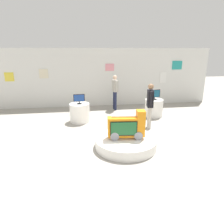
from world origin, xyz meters
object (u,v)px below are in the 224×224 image
Objects in this scene: shopper_browsing_rear at (150,103)px; novelty_firetruck_tv at (127,127)px; main_display_pedestal at (126,142)px; display_pedestal_left_rear at (80,113)px; tv_on_center_rear at (155,94)px; display_pedestal_center_rear at (154,108)px; tv_on_left_rear at (79,98)px; shopper_browsing_near_truck at (115,90)px.

novelty_firetruck_tv is at bearing -129.10° from shopper_browsing_rear.
display_pedestal_left_rear is (-1.35, 2.49, 0.23)m from main_display_pedestal.
tv_on_center_rear is at bearing 4.69° from display_pedestal_left_rear.
main_display_pedestal is 1.67× the size of novelty_firetruck_tv.
novelty_firetruck_tv is 1.38× the size of display_pedestal_left_rear.
display_pedestal_center_rear is (1.80, 2.76, -0.26)m from novelty_firetruck_tv.
display_pedestal_left_rear is 0.58m from tv_on_left_rear.
tv_on_left_rear is 0.27× the size of shopper_browsing_rear.
shopper_browsing_near_truck is (-1.51, 1.25, 0.60)m from display_pedestal_center_rear.
shopper_browsing_near_truck is at bearing 85.53° from main_display_pedestal.
tv_on_center_rear is 0.31× the size of shopper_browsing_rear.
shopper_browsing_near_truck is 1.00× the size of shopper_browsing_rear.
novelty_firetruck_tv is 2.47× the size of tv_on_left_rear.
novelty_firetruck_tv is at bearing -61.22° from tv_on_left_rear.
shopper_browsing_rear is (2.52, -1.08, 0.59)m from display_pedestal_left_rear.
tv_on_center_rear reaches higher than tv_on_left_rear.
main_display_pedestal is 3.40m from tv_on_center_rear.
shopper_browsing_rear reaches higher than main_display_pedestal.
main_display_pedestal is at bearing -61.52° from display_pedestal_left_rear.
shopper_browsing_near_truck is at bearing 85.81° from novelty_firetruck_tv.
display_pedestal_left_rear is at bearing -175.24° from display_pedestal_center_rear.
shopper_browsing_rear is at bearing -23.17° from display_pedestal_left_rear.
shopper_browsing_near_truck reaches higher than tv_on_left_rear.
shopper_browsing_rear is at bearing 50.27° from main_display_pedestal.
novelty_firetruck_tv reaches higher than display_pedestal_left_rear.
tv_on_center_rear is (-0.00, -0.00, 0.60)m from display_pedestal_center_rear.
tv_on_left_rear is at bearing 118.78° from novelty_firetruck_tv.
tv_on_center_rear is (3.17, 0.26, 0.60)m from display_pedestal_left_rear.
main_display_pedestal is 3.54× the size of tv_on_center_rear.
tv_on_center_rear is at bearing 56.46° from main_display_pedestal.
novelty_firetruck_tv is 1.85m from shopper_browsing_rear.
novelty_firetruck_tv reaches higher than tv_on_left_rear.
display_pedestal_center_rear is at bearing 56.48° from main_display_pedestal.
shopper_browsing_near_truck is at bearing 42.44° from display_pedestal_left_rear.
tv_on_center_rear is at bearing -101.51° from display_pedestal_center_rear.
main_display_pedestal is at bearing -61.48° from tv_on_left_rear.
shopper_browsing_rear is at bearing 50.90° from novelty_firetruck_tv.
novelty_firetruck_tv is 3.30m from display_pedestal_center_rear.
novelty_firetruck_tv reaches higher than display_pedestal_center_rear.
main_display_pedestal is at bearing -123.54° from tv_on_center_rear.
shopper_browsing_near_truck reaches higher than tv_on_center_rear.
shopper_browsing_rear is at bearing -23.09° from tv_on_left_rear.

